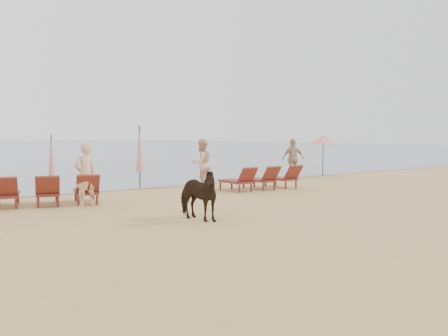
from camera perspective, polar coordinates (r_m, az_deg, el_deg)
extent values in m
plane|color=tan|center=(12.37, 14.09, -6.36)|extent=(120.00, 120.00, 0.00)
cube|color=maroon|center=(16.34, -23.55, -2.80)|extent=(1.07, 1.59, 0.08)
cube|color=maroon|center=(15.53, -23.75, -2.05)|extent=(0.79, 0.65, 0.64)
cube|color=maroon|center=(16.31, -19.53, -2.71)|extent=(1.07, 1.59, 0.08)
cube|color=maroon|center=(15.50, -19.52, -1.96)|extent=(0.79, 0.65, 0.64)
cube|color=maroon|center=(16.36, -15.50, -2.61)|extent=(1.07, 1.59, 0.08)
cube|color=maroon|center=(15.55, -15.29, -1.85)|extent=(0.79, 0.65, 0.64)
cube|color=maroon|center=(19.12, 1.32, -1.56)|extent=(0.73, 1.47, 0.08)
cube|color=maroon|center=(18.48, 2.70, -0.86)|extent=(0.69, 0.50, 0.63)
cube|color=maroon|center=(19.79, 3.99, -1.38)|extent=(0.73, 1.47, 0.08)
cube|color=maroon|center=(19.17, 5.41, -0.70)|extent=(0.69, 0.50, 0.63)
cube|color=maroon|center=(20.51, 6.47, -1.21)|extent=(0.73, 1.47, 0.08)
cube|color=maroon|center=(19.91, 7.91, -0.55)|extent=(0.69, 0.50, 0.63)
cylinder|color=black|center=(26.00, 11.24, 1.13)|extent=(0.04, 0.04, 1.91)
cone|color=red|center=(25.97, 11.27, 3.15)|extent=(1.70, 1.70, 0.38)
sphere|color=black|center=(25.97, 11.27, 3.52)|extent=(0.07, 0.07, 0.07)
cylinder|color=black|center=(18.22, -19.10, 0.23)|extent=(0.05, 0.05, 2.16)
cone|color=red|center=(18.21, -19.11, 1.04)|extent=(0.26, 0.26, 1.62)
cylinder|color=black|center=(20.52, -9.62, 1.30)|extent=(0.06, 0.06, 2.53)
cone|color=red|center=(20.51, -9.63, 2.15)|extent=(0.31, 0.31, 1.90)
imported|color=black|center=(12.59, -3.18, -3.06)|extent=(0.90, 1.63, 1.31)
imported|color=#DAA688|center=(15.60, -15.56, -0.71)|extent=(0.78, 0.58, 1.93)
imported|color=#E3AF8E|center=(20.25, -2.57, 0.53)|extent=(1.01, 0.82, 1.98)
imported|color=tan|center=(24.75, 7.90, 1.08)|extent=(1.24, 0.81, 1.95)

